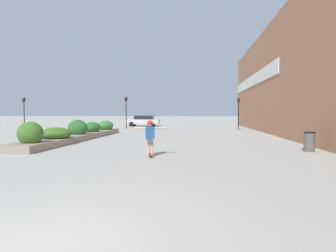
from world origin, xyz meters
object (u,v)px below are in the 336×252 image
(skateboard, at_px, (150,155))
(skateboarder, at_px, (150,134))
(car_leftmost, at_px, (324,122))
(trash_bin, at_px, (309,142))
(traffic_light_left, at_px, (126,107))
(traffic_light_right, at_px, (239,108))
(traffic_light_far_left, at_px, (24,108))
(car_center_left, at_px, (143,121))

(skateboard, height_order, skateboarder, skateboarder)
(skateboard, height_order, car_leftmost, car_leftmost)
(trash_bin, height_order, traffic_light_left, traffic_light_left)
(trash_bin, xyz_separation_m, car_leftmost, (9.43, 19.47, 0.32))
(traffic_light_left, bearing_deg, traffic_light_right, -0.38)
(trash_bin, height_order, car_leftmost, car_leftmost)
(car_leftmost, bearing_deg, skateboarder, -37.53)
(skateboard, height_order, traffic_light_right, traffic_light_right)
(trash_bin, relative_size, traffic_light_right, 0.27)
(traffic_light_right, bearing_deg, traffic_light_far_left, -179.84)
(car_leftmost, bearing_deg, trash_bin, -25.85)
(trash_bin, distance_m, traffic_light_right, 16.65)
(skateboard, distance_m, traffic_light_right, 19.98)
(skateboarder, distance_m, traffic_light_right, 19.90)
(trash_bin, bearing_deg, car_center_left, 119.27)
(skateboard, relative_size, car_center_left, 0.18)
(skateboarder, bearing_deg, traffic_light_far_left, 120.44)
(skateboard, xyz_separation_m, traffic_light_right, (6.45, 18.77, 2.29))
(skateboard, bearing_deg, traffic_light_far_left, 120.44)
(traffic_light_right, relative_size, traffic_light_far_left, 0.95)
(skateboard, distance_m, skateboarder, 0.89)
(car_leftmost, xyz_separation_m, traffic_light_far_left, (-35.56, -3.02, 1.69))
(car_center_left, bearing_deg, traffic_light_right, -118.03)
(skateboarder, xyz_separation_m, traffic_light_far_left, (-18.87, 18.70, 1.51))
(traffic_light_left, relative_size, traffic_light_far_left, 1.01)
(traffic_light_right, height_order, traffic_light_far_left, traffic_light_far_left)
(car_center_left, xyz_separation_m, traffic_light_right, (12.05, -6.41, 1.59))
(car_center_left, relative_size, traffic_light_left, 1.24)
(car_center_left, relative_size, traffic_light_right, 1.32)
(traffic_light_right, bearing_deg, skateboard, -108.96)
(skateboarder, xyz_separation_m, traffic_light_right, (6.45, 18.77, 1.40))
(car_leftmost, bearing_deg, traffic_light_far_left, -85.14)
(car_center_left, bearing_deg, traffic_light_far_left, 116.03)
(traffic_light_far_left, bearing_deg, traffic_light_right, 0.16)
(car_leftmost, relative_size, traffic_light_far_left, 1.23)
(skateboarder, height_order, car_leftmost, skateboarder)
(trash_bin, bearing_deg, skateboard, -162.72)
(trash_bin, bearing_deg, traffic_light_far_left, 147.81)
(traffic_light_left, bearing_deg, skateboarder, -71.58)
(traffic_light_left, bearing_deg, trash_bin, -50.82)
(skateboarder, distance_m, car_leftmost, 27.40)
(car_center_left, xyz_separation_m, traffic_light_far_left, (-13.28, -6.48, 1.70))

